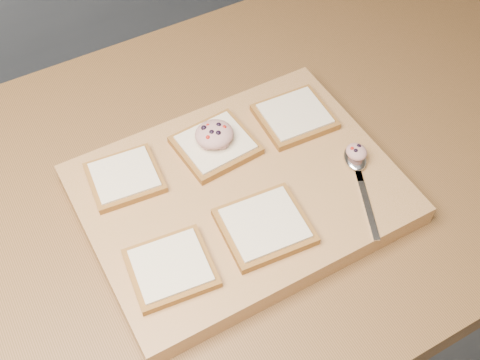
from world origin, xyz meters
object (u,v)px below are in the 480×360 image
object	(u,v)px
cutting_board	(240,194)
tuna_salad_dollop	(214,134)
bread_far_center	(216,145)
spoon	(357,164)

from	to	relation	value
cutting_board	tuna_salad_dollop	xyz separation A→B (m)	(0.00, 0.09, 0.05)
bread_far_center	tuna_salad_dollop	size ratio (longest dim) A/B	2.01
bread_far_center	spoon	world-z (taller)	bread_far_center
bread_far_center	spoon	size ratio (longest dim) A/B	0.73
cutting_board	spoon	distance (m)	0.19
tuna_salad_dollop	spoon	size ratio (longest dim) A/B	0.36
cutting_board	bread_far_center	size ratio (longest dim) A/B	3.78
bread_far_center	spoon	xyz separation A→B (m)	(0.18, -0.14, -0.00)
bread_far_center	tuna_salad_dollop	distance (m)	0.02
bread_far_center	tuna_salad_dollop	world-z (taller)	tuna_salad_dollop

